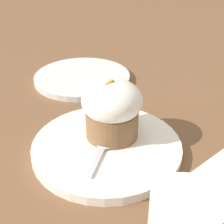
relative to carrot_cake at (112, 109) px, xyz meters
The scene contains 5 objects.
ground_plane 0.07m from the carrot_cake, 25.59° to the left, with size 4.00×4.00×0.00m, color brown.
dessert_plate 0.06m from the carrot_cake, 25.59° to the left, with size 0.25×0.25×0.02m.
carrot_cake is the anchor object (origin of this frame).
spoon 0.06m from the carrot_cake, 23.32° to the left, with size 0.11×0.08×0.01m.
side_plate 0.27m from the carrot_cake, 118.77° to the right, with size 0.23×0.23×0.01m.
Camera 1 is at (0.28, 0.30, 0.32)m, focal length 50.00 mm.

